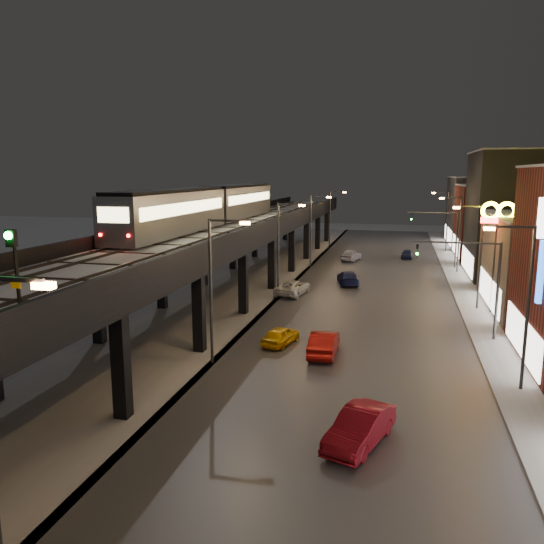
# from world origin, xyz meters

# --- Properties ---
(ground) EXTENTS (220.00, 220.00, 0.00)m
(ground) POSITION_xyz_m (0.00, 0.00, 0.00)
(ground) COLOR silver
(road_surface) EXTENTS (17.00, 120.00, 0.06)m
(road_surface) POSITION_xyz_m (7.50, 35.00, 0.03)
(road_surface) COLOR #46474D
(road_surface) RESTS_ON ground
(sidewalk_right) EXTENTS (4.00, 120.00, 0.14)m
(sidewalk_right) POSITION_xyz_m (17.50, 35.00, 0.07)
(sidewalk_right) COLOR #9FA1A8
(sidewalk_right) RESTS_ON ground
(under_viaduct_pavement) EXTENTS (11.00, 120.00, 0.06)m
(under_viaduct_pavement) POSITION_xyz_m (-6.00, 35.00, 0.03)
(under_viaduct_pavement) COLOR #9FA1A8
(under_viaduct_pavement) RESTS_ON ground
(elevated_viaduct) EXTENTS (9.00, 100.00, 6.30)m
(elevated_viaduct) POSITION_xyz_m (-6.00, 31.84, 5.62)
(elevated_viaduct) COLOR black
(elevated_viaduct) RESTS_ON ground
(viaduct_trackbed) EXTENTS (8.40, 100.00, 0.32)m
(viaduct_trackbed) POSITION_xyz_m (-6.01, 31.97, 6.39)
(viaduct_trackbed) COLOR #B2B7C1
(viaduct_trackbed) RESTS_ON elevated_viaduct
(viaduct_parapet_streetside) EXTENTS (0.30, 100.00, 1.10)m
(viaduct_parapet_streetside) POSITION_xyz_m (-1.65, 32.00, 6.85)
(viaduct_parapet_streetside) COLOR black
(viaduct_parapet_streetside) RESTS_ON elevated_viaduct
(viaduct_parapet_far) EXTENTS (0.30, 100.00, 1.10)m
(viaduct_parapet_far) POSITION_xyz_m (-10.35, 32.00, 6.85)
(viaduct_parapet_far) COLOR black
(viaduct_parapet_far) RESTS_ON elevated_viaduct
(building_d) EXTENTS (12.20, 13.20, 14.16)m
(building_d) POSITION_xyz_m (23.99, 48.00, 7.08)
(building_d) COLOR black
(building_d) RESTS_ON ground
(building_e) EXTENTS (12.20, 12.20, 10.16)m
(building_e) POSITION_xyz_m (23.99, 62.00, 5.08)
(building_e) COLOR maroon
(building_e) RESTS_ON ground
(building_f) EXTENTS (12.20, 16.20, 11.16)m
(building_f) POSITION_xyz_m (23.99, 76.00, 5.58)
(building_f) COLOR #333237
(building_f) RESTS_ON ground
(streetlight_left_1) EXTENTS (2.57, 0.28, 9.00)m
(streetlight_left_1) POSITION_xyz_m (-0.43, 13.00, 5.24)
(streetlight_left_1) COLOR #38383A
(streetlight_left_1) RESTS_ON ground
(streetlight_right_1) EXTENTS (2.56, 0.28, 9.00)m
(streetlight_right_1) POSITION_xyz_m (16.73, 13.00, 5.24)
(streetlight_right_1) COLOR #38383A
(streetlight_right_1) RESTS_ON ground
(streetlight_left_2) EXTENTS (2.57, 0.28, 9.00)m
(streetlight_left_2) POSITION_xyz_m (-0.43, 31.00, 5.24)
(streetlight_left_2) COLOR #38383A
(streetlight_left_2) RESTS_ON ground
(streetlight_right_2) EXTENTS (2.56, 0.28, 9.00)m
(streetlight_right_2) POSITION_xyz_m (16.73, 31.00, 5.24)
(streetlight_right_2) COLOR #38383A
(streetlight_right_2) RESTS_ON ground
(streetlight_left_3) EXTENTS (2.57, 0.28, 9.00)m
(streetlight_left_3) POSITION_xyz_m (-0.43, 49.00, 5.24)
(streetlight_left_3) COLOR #38383A
(streetlight_left_3) RESTS_ON ground
(streetlight_right_3) EXTENTS (2.56, 0.28, 9.00)m
(streetlight_right_3) POSITION_xyz_m (16.73, 49.00, 5.24)
(streetlight_right_3) COLOR #38383A
(streetlight_right_3) RESTS_ON ground
(streetlight_left_4) EXTENTS (2.57, 0.28, 9.00)m
(streetlight_left_4) POSITION_xyz_m (-0.43, 67.00, 5.24)
(streetlight_left_4) COLOR #38383A
(streetlight_left_4) RESTS_ON ground
(streetlight_right_4) EXTENTS (2.56, 0.28, 9.00)m
(streetlight_right_4) POSITION_xyz_m (16.73, 67.00, 5.24)
(streetlight_right_4) COLOR #38383A
(streetlight_right_4) RESTS_ON ground
(traffic_light_rig_a) EXTENTS (6.10, 0.34, 7.00)m
(traffic_light_rig_a) POSITION_xyz_m (15.84, 22.00, 4.50)
(traffic_light_rig_a) COLOR #38383A
(traffic_light_rig_a) RESTS_ON ground
(traffic_light_rig_b) EXTENTS (6.10, 0.34, 7.00)m
(traffic_light_rig_b) POSITION_xyz_m (15.84, 52.00, 4.50)
(traffic_light_rig_b) COLOR #38383A
(traffic_light_rig_b) RESTS_ON ground
(subway_train) EXTENTS (3.12, 37.74, 3.74)m
(subway_train) POSITION_xyz_m (-8.50, 34.37, 8.48)
(subway_train) COLOR gray
(subway_train) RESTS_ON viaduct_trackbed
(rail_signal) EXTENTS (0.37, 0.44, 3.18)m
(rail_signal) POSITION_xyz_m (-2.10, -1.70, 8.88)
(rail_signal) COLOR black
(rail_signal) RESTS_ON viaduct_trackbed
(car_taxi) EXTENTS (2.32, 3.96, 1.27)m
(car_taxi) POSITION_xyz_m (2.62, 17.56, 0.63)
(car_taxi) COLOR #F5B503
(car_taxi) RESTS_ON ground
(car_near_white) EXTENTS (1.72, 4.70, 1.54)m
(car_near_white) POSITION_xyz_m (5.79, 16.24, 0.77)
(car_near_white) COLOR maroon
(car_near_white) RESTS_ON ground
(car_mid_silver) EXTENTS (3.08, 5.41, 1.43)m
(car_mid_silver) POSITION_xyz_m (0.34, 32.77, 0.71)
(car_mid_silver) COLOR silver
(car_mid_silver) RESTS_ON ground
(car_mid_dark) EXTENTS (2.97, 5.18, 1.41)m
(car_mid_dark) POSITION_xyz_m (5.05, 38.96, 0.71)
(car_mid_dark) COLOR #161B4D
(car_mid_dark) RESTS_ON ground
(car_far_white) EXTENTS (2.84, 4.84, 1.55)m
(car_far_white) POSITION_xyz_m (3.90, 54.83, 0.77)
(car_far_white) COLOR silver
(car_far_white) RESTS_ON ground
(car_onc_silver) EXTENTS (3.04, 4.95, 1.54)m
(car_onc_silver) POSITION_xyz_m (8.97, 5.05, 0.77)
(car_onc_silver) COLOR maroon
(car_onc_silver) RESTS_ON ground
(car_onc_red) EXTENTS (1.65, 3.68, 1.23)m
(car_onc_red) POSITION_xyz_m (11.25, 58.72, 0.61)
(car_onc_red) COLOR #182048
(car_onc_red) RESTS_ON ground
(sign_mcdonalds) EXTENTS (2.78, 0.43, 9.38)m
(sign_mcdonalds) POSITION_xyz_m (18.00, 30.09, 7.54)
(sign_mcdonalds) COLOR #38383A
(sign_mcdonalds) RESTS_ON ground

